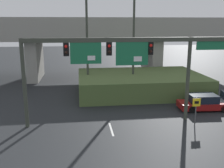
{
  "coord_description": "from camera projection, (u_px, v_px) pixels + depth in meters",
  "views": [
    {
      "loc": [
        -2.16,
        -7.49,
        7.54
      ],
      "look_at": [
        0.0,
        9.63,
        3.48
      ],
      "focal_mm": 42.0,
      "sensor_mm": 36.0,
      "label": 1
    }
  ],
  "objects": [
    {
      "name": "highway_light_pole_far",
      "position": [
        87.0,
        21.0,
        27.17
      ],
      "size": [
        0.7,
        0.36,
        14.72
      ],
      "color": "#383D33",
      "rests_on": "ground"
    },
    {
      "name": "highway_light_pole_near",
      "position": [
        134.0,
        19.0,
        27.38
      ],
      "size": [
        0.7,
        0.36,
        15.0
      ],
      "color": "#383D33",
      "rests_on": "ground"
    },
    {
      "name": "speed_limit_sign",
      "position": [
        196.0,
        108.0,
        19.27
      ],
      "size": [
        0.6,
        0.11,
        2.2
      ],
      "color": "#4C4C4C",
      "rests_on": "ground"
    },
    {
      "name": "parked_sedan_near_right",
      "position": [
        204.0,
        103.0,
        23.16
      ],
      "size": [
        4.61,
        2.09,
        1.38
      ],
      "rotation": [
        0.0,
        0.0,
        -0.05
      ],
      "color": "maroon",
      "rests_on": "ground"
    },
    {
      "name": "lane_markings",
      "position": [
        106.0,
        111.0,
        22.83
      ],
      "size": [
        0.14,
        42.32,
        0.01
      ],
      "color": "silver",
      "rests_on": "ground"
    },
    {
      "name": "grass_embankment",
      "position": [
        140.0,
        83.0,
        28.95
      ],
      "size": [
        13.43,
        9.11,
        2.03
      ],
      "color": "#4C6033",
      "rests_on": "ground"
    },
    {
      "name": "signal_gantry",
      "position": [
        123.0,
        55.0,
        19.08
      ],
      "size": [
        15.84,
        0.44,
        6.49
      ],
      "color": "#383D33",
      "rests_on": "ground"
    },
    {
      "name": "overpass_bridge",
      "position": [
        94.0,
        35.0,
        35.74
      ],
      "size": [
        38.18,
        8.1,
        8.17
      ],
      "color": "gray",
      "rests_on": "ground"
    }
  ]
}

